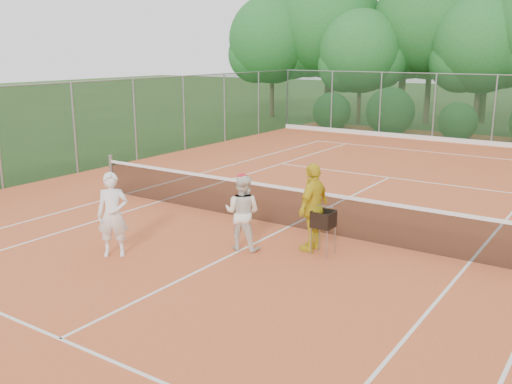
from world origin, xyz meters
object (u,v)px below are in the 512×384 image
Objects in this scene: player_center_grp at (242,212)px; player_yellow at (313,207)px; player_white at (113,215)px; ball_hopper at (323,220)px.

player_center_grp is 1.45m from player_yellow.
player_white is at bearing -51.66° from player_yellow.
player_white is 1.87× the size of ball_hopper.
player_white is 4.02m from player_yellow.
player_white is 4.19m from ball_hopper.
player_white reaches higher than player_center_grp.
player_yellow is at bearing 32.23° from player_center_grp.
ball_hopper is (1.52, 0.66, -0.07)m from player_center_grp.
player_center_grp reaches higher than ball_hopper.
player_center_grp is 1.66m from ball_hopper.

